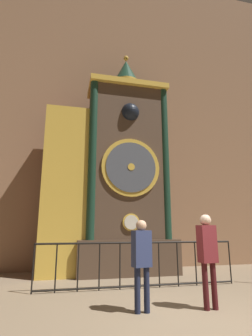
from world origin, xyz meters
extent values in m
plane|color=#847056|center=(0.00, 0.00, 0.00)|extent=(28.00, 28.00, 0.00)
cube|color=#936B4C|center=(0.00, 6.05, 6.83)|extent=(24.00, 0.30, 13.65)
cube|color=brown|center=(-0.27, 4.83, 0.57)|extent=(3.40, 1.61, 1.13)
cube|color=brown|center=(-0.27, 4.83, 3.98)|extent=(2.72, 1.40, 5.69)
cube|color=gold|center=(-0.27, 4.73, 6.73)|extent=(2.94, 1.54, 0.20)
cylinder|color=gold|center=(-0.27, 4.10, 1.68)|extent=(0.57, 0.05, 0.57)
cylinder|color=silver|center=(-0.27, 4.07, 1.68)|extent=(0.46, 0.03, 0.46)
cylinder|color=gold|center=(-0.27, 4.10, 3.53)|extent=(2.02, 0.07, 2.02)
cylinder|color=#4C515B|center=(-0.27, 4.06, 3.53)|extent=(1.74, 0.04, 1.74)
cylinder|color=gold|center=(-0.27, 4.04, 3.53)|extent=(0.24, 0.03, 0.24)
cube|color=#30241B|center=(-0.27, 4.62, 5.58)|extent=(0.83, 0.42, 0.83)
sphere|color=black|center=(-0.27, 4.19, 5.58)|extent=(0.66, 0.66, 0.66)
cylinder|color=#193828|center=(-1.57, 4.22, 3.98)|extent=(0.29, 0.29, 5.69)
cylinder|color=#193828|center=(1.03, 4.22, 3.98)|extent=(0.29, 0.29, 5.69)
cylinder|color=gold|center=(-0.27, 4.83, 6.98)|extent=(1.06, 1.06, 0.30)
cone|color=#1C3D2C|center=(-0.27, 4.83, 7.63)|extent=(1.01, 1.01, 1.01)
sphere|color=gold|center=(-0.27, 4.83, 8.26)|extent=(0.20, 0.20, 0.20)
cube|color=maroon|center=(-2.41, 4.88, 2.81)|extent=(1.46, 1.19, 5.61)
cube|color=gold|center=(-2.41, 4.27, 2.81)|extent=(1.53, 0.06, 5.61)
cylinder|color=black|center=(-3.06, 2.59, 0.57)|extent=(0.04, 0.04, 1.15)
cylinder|color=black|center=(-2.53, 2.59, 0.57)|extent=(0.04, 0.04, 1.15)
cylinder|color=black|center=(-2.01, 2.59, 0.57)|extent=(0.04, 0.04, 1.15)
cylinder|color=black|center=(-1.48, 2.59, 0.57)|extent=(0.04, 0.04, 1.15)
cylinder|color=black|center=(-0.95, 2.59, 0.57)|extent=(0.04, 0.04, 1.15)
cylinder|color=black|center=(-0.42, 2.59, 0.57)|extent=(0.04, 0.04, 1.15)
cylinder|color=black|center=(0.11, 2.59, 0.57)|extent=(0.04, 0.04, 1.15)
cylinder|color=black|center=(0.64, 2.59, 0.57)|extent=(0.04, 0.04, 1.15)
cylinder|color=black|center=(1.17, 2.59, 0.57)|extent=(0.04, 0.04, 1.15)
cylinder|color=black|center=(1.70, 2.59, 0.57)|extent=(0.04, 0.04, 1.15)
cylinder|color=black|center=(2.22, 2.59, 0.57)|extent=(0.04, 0.04, 1.15)
cylinder|color=black|center=(-0.42, 2.59, 1.13)|extent=(5.29, 0.05, 0.05)
cylinder|color=black|center=(-0.42, 2.59, 0.06)|extent=(5.29, 0.04, 0.04)
cylinder|color=#1B213A|center=(-1.02, 0.68, 0.40)|extent=(0.11, 0.11, 0.79)
cylinder|color=#1B213A|center=(-0.84, 0.68, 0.40)|extent=(0.11, 0.11, 0.79)
cube|color=navy|center=(-0.93, 0.68, 1.13)|extent=(0.37, 0.28, 0.67)
sphere|color=tan|center=(-0.93, 0.68, 1.56)|extent=(0.21, 0.21, 0.21)
cylinder|color=#461518|center=(0.30, 0.57, 0.42)|extent=(0.11, 0.11, 0.85)
cylinder|color=#461518|center=(0.48, 0.57, 0.42)|extent=(0.11, 0.11, 0.85)
cube|color=maroon|center=(0.39, 0.57, 1.21)|extent=(0.37, 0.26, 0.72)
sphere|color=beige|center=(0.39, 0.57, 1.66)|extent=(0.22, 0.22, 0.22)
camera|label=1|loc=(-2.40, -4.34, 1.52)|focal=28.00mm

